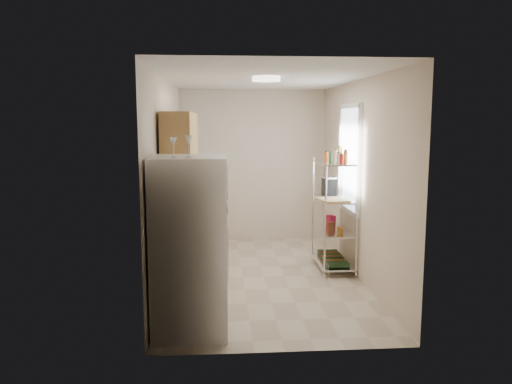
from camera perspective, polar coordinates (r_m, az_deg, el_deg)
room at (r=6.49m, az=0.91°, el=1.33°), size 2.52×4.42×2.62m
counter_run at (r=7.05m, az=-6.91°, el=-5.17°), size 0.63×3.51×0.90m
upper_cabinets at (r=6.54m, az=-8.45°, el=5.78°), size 0.33×2.20×0.72m
range_hood at (r=7.36m, az=-7.50°, el=2.77°), size 0.50×0.60×0.12m
window at (r=7.03m, az=10.68°, el=3.76°), size 0.06×1.00×1.46m
bakers_rack at (r=6.97m, az=8.95°, el=0.11°), size 0.45×0.90×1.73m
ceiling_dome at (r=6.17m, az=1.19°, el=12.79°), size 0.34×0.34×0.05m
refrigerator at (r=4.91m, az=-7.55°, el=-6.09°), size 0.71×0.71×1.73m
wine_glass_a at (r=4.66m, az=-9.40°, el=5.05°), size 0.07×0.07×0.19m
wine_glass_b at (r=4.63m, az=-7.70°, el=5.19°), size 0.07×0.07×0.20m
rice_cooker at (r=6.77m, az=-7.38°, el=-0.93°), size 0.27×0.27×0.22m
frying_pan_large at (r=7.27m, az=-7.61°, el=-1.02°), size 0.34×0.34×0.04m
frying_pan_small at (r=7.39m, az=-7.09°, el=-0.86°), size 0.25×0.25×0.04m
cutting_board at (r=6.71m, az=8.72°, el=-0.91°), size 0.41×0.49×0.03m
espresso_machine at (r=7.16m, az=8.35°, el=0.65°), size 0.18×0.25×0.27m
storage_bag at (r=7.32m, az=8.53°, el=-3.24°), size 0.13×0.16×0.15m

